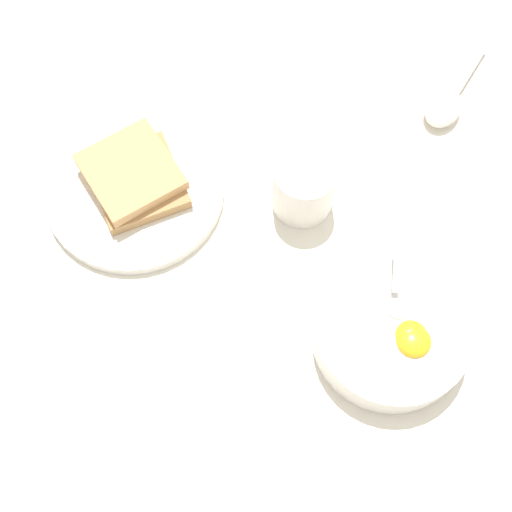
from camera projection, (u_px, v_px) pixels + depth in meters
ground_plane at (402, 199)px, 0.84m from camera, size 3.00×3.00×0.00m
egg_bowl at (392, 332)px, 0.75m from camera, size 0.17×0.17×0.08m
toast_plate at (135, 189)px, 0.83m from camera, size 0.21×0.21×0.02m
toast_sandwich at (134, 177)px, 0.81m from camera, size 0.13×0.13×0.03m
soup_spoon at (448, 102)px, 0.88m from camera, size 0.06×0.15×0.03m
drinking_cup at (304, 186)px, 0.80m from camera, size 0.07×0.07×0.07m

